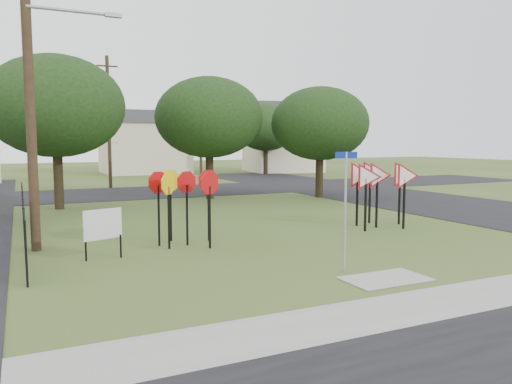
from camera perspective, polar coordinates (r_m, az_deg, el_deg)
ground at (r=14.10m, az=8.28°, el=-7.46°), size 140.00×140.00×0.00m
sidewalk at (r=10.99m, az=20.77°, el=-11.58°), size 30.00×1.60×0.02m
planting_strip at (r=10.24m, az=25.74°, el=-13.07°), size 30.00×0.80×0.02m
street_right at (r=29.23m, az=17.04°, el=-0.76°), size 8.00×50.00×0.02m
street_far at (r=32.48m, az=-11.66°, el=0.01°), size 60.00×8.00×0.02m
curb_pad at (r=12.24m, az=14.61°, el=-9.59°), size 2.00×1.20×0.02m
street_name_sign at (r=12.40m, az=10.18°, el=-1.31°), size 0.61×0.06×2.97m
stop_sign_cluster at (r=15.58m, az=-8.27°, el=0.29°), size 2.37×1.77×2.33m
yield_sign_cluster at (r=19.29m, az=13.93°, el=1.54°), size 3.14×2.14×2.51m
info_board at (r=14.24m, az=-17.10°, el=-3.72°), size 1.07×0.39×1.39m
utility_pole_main at (r=16.03m, az=-24.33°, el=12.43°), size 3.55×0.33×10.00m
far_pole_a at (r=35.88m, az=-16.48°, el=7.77°), size 1.40×0.24×9.00m
far_pole_b at (r=41.72m, az=-6.35°, el=7.32°), size 1.40×0.24×8.50m
fence_run at (r=17.82m, az=-25.03°, el=-2.60°), size 0.05×11.55×1.50m
house_mid at (r=52.71m, az=-12.70°, el=5.58°), size 8.40×8.40×6.20m
house_right at (r=53.90m, az=3.03°, el=6.25°), size 8.30×8.30×7.20m
tree_near_left at (r=25.51m, az=-21.93°, el=9.06°), size 6.40×6.40×7.27m
tree_near_mid at (r=28.14m, az=-5.39°, el=8.47°), size 6.00×6.00×6.80m
tree_near_right at (r=29.01m, az=7.33°, el=7.74°), size 5.60×5.60×6.33m
tree_far_right at (r=48.52m, az=1.11°, el=7.36°), size 6.00×6.00×6.80m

